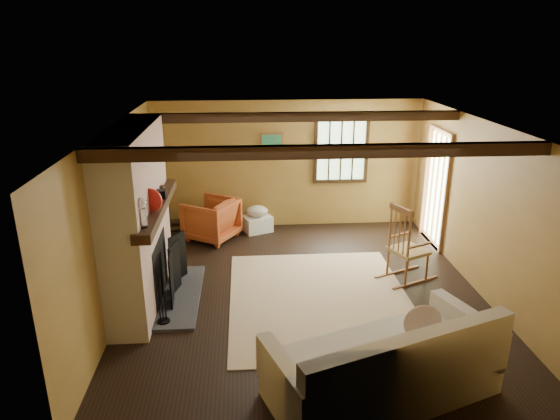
{
  "coord_description": "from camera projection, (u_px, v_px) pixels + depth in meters",
  "views": [
    {
      "loc": [
        -0.8,
        -6.32,
        3.48
      ],
      "look_at": [
        -0.31,
        0.4,
        1.13
      ],
      "focal_mm": 32.0,
      "sensor_mm": 36.0,
      "label": 1
    }
  ],
  "objects": [
    {
      "name": "ground",
      "position": [
        304.0,
        293.0,
        7.15
      ],
      "size": [
        5.5,
        5.5,
        0.0
      ],
      "primitive_type": "plane",
      "color": "black",
      "rests_on": "ground"
    },
    {
      "name": "room_envelope",
      "position": [
        319.0,
        178.0,
        6.87
      ],
      "size": [
        5.02,
        5.52,
        2.44
      ],
      "color": "olive",
      "rests_on": "ground"
    },
    {
      "name": "fireplace",
      "position": [
        139.0,
        225.0,
        6.64
      ],
      "size": [
        1.02,
        2.3,
        2.4
      ],
      "color": "#AA4D42",
      "rests_on": "ground"
    },
    {
      "name": "rug",
      "position": [
        320.0,
        299.0,
        6.98
      ],
      "size": [
        2.5,
        3.0,
        0.01
      ],
      "primitive_type": "cube",
      "color": "tan",
      "rests_on": "ground"
    },
    {
      "name": "rocking_chair",
      "position": [
        406.0,
        248.0,
        7.4
      ],
      "size": [
        0.97,
        0.76,
        1.19
      ],
      "rotation": [
        0.0,
        0.0,
        1.99
      ],
      "color": "tan",
      "rests_on": "ground"
    },
    {
      "name": "sofa",
      "position": [
        386.0,
        369.0,
        4.98
      ],
      "size": [
        2.54,
        1.76,
        0.94
      ],
      "rotation": [
        0.0,
        0.0,
        0.35
      ],
      "color": "beige",
      "rests_on": "ground"
    },
    {
      "name": "firewood_pile",
      "position": [
        183.0,
        225.0,
        9.37
      ],
      "size": [
        0.67,
        0.12,
        0.24
      ],
      "color": "brown",
      "rests_on": "ground"
    },
    {
      "name": "laundry_basket",
      "position": [
        257.0,
        224.0,
        9.36
      ],
      "size": [
        0.61,
        0.55,
        0.3
      ],
      "primitive_type": "cube",
      "rotation": [
        0.0,
        0.0,
        0.4
      ],
      "color": "white",
      "rests_on": "ground"
    },
    {
      "name": "basket_pillow",
      "position": [
        257.0,
        211.0,
        9.28
      ],
      "size": [
        0.48,
        0.42,
        0.2
      ],
      "primitive_type": "ellipsoid",
      "rotation": [
        0.0,
        0.0,
        0.28
      ],
      "color": "beige",
      "rests_on": "laundry_basket"
    },
    {
      "name": "armchair",
      "position": [
        211.0,
        219.0,
        8.94
      ],
      "size": [
        1.12,
        1.11,
        0.75
      ],
      "primitive_type": "imported",
      "rotation": [
        0.0,
        0.0,
        -2.12
      ],
      "color": "#BF6026",
      "rests_on": "ground"
    }
  ]
}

